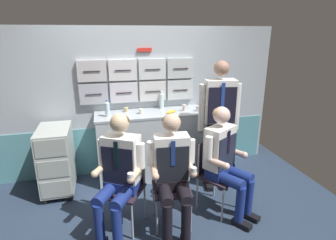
{
  "coord_description": "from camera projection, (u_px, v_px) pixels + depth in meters",
  "views": [
    {
      "loc": [
        -0.52,
        -2.58,
        2.06
      ],
      "look_at": [
        0.18,
        0.21,
        1.14
      ],
      "focal_mm": 29.37,
      "sensor_mm": 36.0,
      "label": 1
    }
  ],
  "objects": [
    {
      "name": "ground",
      "position": [
        158.0,
        223.0,
        3.14
      ],
      "size": [
        4.8,
        4.8,
        0.04
      ],
      "primitive_type": "cube",
      "color": "#28364B"
    },
    {
      "name": "galley_bulkhead",
      "position": [
        138.0,
        103.0,
        4.08
      ],
      "size": [
        4.2,
        0.14,
        2.15
      ],
      "color": "#ABB6C1",
      "rests_on": "ground"
    },
    {
      "name": "galley_counter",
      "position": [
        151.0,
        145.0,
        4.02
      ],
      "size": [
        1.55,
        0.53,
        0.98
      ],
      "color": "silver",
      "rests_on": "ground"
    },
    {
      "name": "service_trolley",
      "position": [
        57.0,
        158.0,
        3.61
      ],
      "size": [
        0.4,
        0.65,
        0.9
      ],
      "color": "black",
      "rests_on": "ground"
    },
    {
      "name": "folding_chair_left",
      "position": [
        126.0,
        179.0,
        3.01
      ],
      "size": [
        0.55,
        0.55,
        0.85
      ],
      "color": "#A8AAAF",
      "rests_on": "ground"
    },
    {
      "name": "crew_member_left",
      "position": [
        119.0,
        170.0,
        2.81
      ],
      "size": [
        0.61,
        0.7,
        1.3
      ],
      "color": "black",
      "rests_on": "ground"
    },
    {
      "name": "folding_chair_right",
      "position": [
        170.0,
        177.0,
        3.05
      ],
      "size": [
        0.44,
        0.44,
        0.85
      ],
      "color": "#A8AAAF",
      "rests_on": "ground"
    },
    {
      "name": "crew_member_right",
      "position": [
        173.0,
        169.0,
        2.85
      ],
      "size": [
        0.5,
        0.64,
        1.28
      ],
      "color": "black",
      "rests_on": "ground"
    },
    {
      "name": "folding_chair_by_counter",
      "position": [
        213.0,
        167.0,
        3.28
      ],
      "size": [
        0.55,
        0.55,
        0.85
      ],
      "color": "#A8AAAF",
      "rests_on": "ground"
    },
    {
      "name": "crew_member_by_counter",
      "position": [
        225.0,
        157.0,
        3.12
      ],
      "size": [
        0.61,
        0.69,
        1.28
      ],
      "color": "black",
      "rests_on": "ground"
    },
    {
      "name": "crew_member_standing",
      "position": [
        219.0,
        115.0,
        3.55
      ],
      "size": [
        0.54,
        0.31,
        1.73
      ],
      "color": "black",
      "rests_on": "ground"
    },
    {
      "name": "sparkling_bottle_green",
      "position": [
        107.0,
        109.0,
        3.65
      ],
      "size": [
        0.06,
        0.06,
        0.23
      ],
      "color": "silver",
      "rests_on": "galley_counter"
    },
    {
      "name": "water_bottle_clear",
      "position": [
        162.0,
        101.0,
        4.05
      ],
      "size": [
        0.07,
        0.07,
        0.25
      ],
      "color": "silver",
      "rests_on": "galley_counter"
    },
    {
      "name": "coffee_cup_spare",
      "position": [
        198.0,
        108.0,
        3.93
      ],
      "size": [
        0.07,
        0.07,
        0.08
      ],
      "color": "white",
      "rests_on": "galley_counter"
    },
    {
      "name": "paper_cup_blue",
      "position": [
        141.0,
        111.0,
        3.8
      ],
      "size": [
        0.07,
        0.07,
        0.07
      ],
      "color": "silver",
      "rests_on": "galley_counter"
    },
    {
      "name": "coffee_cup_white",
      "position": [
        126.0,
        110.0,
        3.9
      ],
      "size": [
        0.06,
        0.06,
        0.06
      ],
      "color": "tan",
      "rests_on": "galley_counter"
    },
    {
      "name": "espresso_cup_small",
      "position": [
        184.0,
        108.0,
        3.94
      ],
      "size": [
        0.06,
        0.06,
        0.09
      ],
      "color": "beige",
      "rests_on": "galley_counter"
    },
    {
      "name": "snack_banana",
      "position": [
        171.0,
        112.0,
        3.84
      ],
      "size": [
        0.17,
        0.1,
        0.04
      ],
      "color": "yellow",
      "rests_on": "galley_counter"
    }
  ]
}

